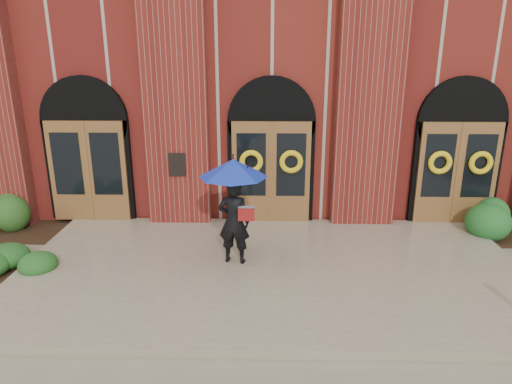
{
  "coord_description": "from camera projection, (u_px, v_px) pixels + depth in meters",
  "views": [
    {
      "loc": [
        -0.13,
        -8.05,
        4.28
      ],
      "look_at": [
        -0.33,
        1.0,
        1.43
      ],
      "focal_mm": 32.0,
      "sensor_mm": 36.0,
      "label": 1
    }
  ],
  "objects": [
    {
      "name": "ground",
      "position": [
        272.0,
        277.0,
        8.96
      ],
      "size": [
        90.0,
        90.0,
        0.0
      ],
      "primitive_type": "plane",
      "color": "gray",
      "rests_on": "ground"
    },
    {
      "name": "landing",
      "position": [
        272.0,
        270.0,
        9.08
      ],
      "size": [
        10.0,
        5.3,
        0.15
      ],
      "primitive_type": "cube",
      "color": "tan",
      "rests_on": "ground"
    },
    {
      "name": "church_building",
      "position": [
        270.0,
        72.0,
        16.29
      ],
      "size": [
        16.2,
        12.53,
        7.0
      ],
      "color": "maroon",
      "rests_on": "ground"
    },
    {
      "name": "man_with_umbrella",
      "position": [
        234.0,
        191.0,
        8.84
      ],
      "size": [
        1.54,
        1.54,
        2.13
      ],
      "rotation": [
        0.0,
        0.0,
        2.97
      ],
      "color": "black",
      "rests_on": "landing"
    },
    {
      "name": "hedge_wall_left",
      "position": [
        7.0,
        215.0,
        11.06
      ],
      "size": [
        3.33,
        1.33,
        0.86
      ],
      "primitive_type": "ellipsoid",
      "color": "#254B19",
      "rests_on": "ground"
    },
    {
      "name": "hedge_front_left",
      "position": [
        14.0,
        264.0,
        9.0
      ],
      "size": [
        1.25,
        1.08,
        0.44
      ],
      "primitive_type": "ellipsoid",
      "color": "#1E4D1A",
      "rests_on": "ground"
    }
  ]
}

